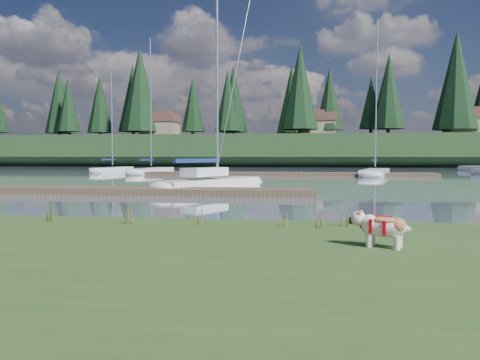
# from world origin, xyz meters

# --- Properties ---
(ground) EXTENTS (200.00, 200.00, 0.00)m
(ground) POSITION_xyz_m (0.00, 30.00, 0.00)
(ground) COLOR slate
(ground) RESTS_ON ground
(bank) EXTENTS (60.00, 9.00, 0.35)m
(bank) POSITION_xyz_m (0.00, -6.00, 0.17)
(bank) COLOR #314C20
(bank) RESTS_ON ground
(ridge) EXTENTS (200.00, 20.00, 5.00)m
(ridge) POSITION_xyz_m (0.00, 73.00, 2.50)
(ridge) COLOR #1A3117
(ridge) RESTS_ON ground
(bulldog) EXTENTS (0.94, 0.60, 0.56)m
(bulldog) POSITION_xyz_m (4.67, -4.43, 0.70)
(bulldog) COLOR silver
(bulldog) RESTS_ON bank
(sailboat_main) EXTENTS (5.26, 8.05, 11.92)m
(sailboat_main) POSITION_xyz_m (-1.19, 12.93, 0.42)
(sailboat_main) COLOR white
(sailboat_main) RESTS_ON ground
(dock_near) EXTENTS (16.00, 2.00, 0.30)m
(dock_near) POSITION_xyz_m (-4.00, 9.00, 0.15)
(dock_near) COLOR #4C3D2C
(dock_near) RESTS_ON ground
(dock_far) EXTENTS (26.00, 2.20, 0.30)m
(dock_far) POSITION_xyz_m (2.00, 30.00, 0.15)
(dock_far) COLOR #4C3D2C
(dock_far) RESTS_ON ground
(sailboat_bg_0) EXTENTS (2.42, 7.37, 10.58)m
(sailboat_bg_0) POSITION_xyz_m (-16.33, 35.69, 0.32)
(sailboat_bg_0) COLOR white
(sailboat_bg_0) RESTS_ON ground
(sailboat_bg_1) EXTENTS (2.45, 9.15, 13.37)m
(sailboat_bg_1) POSITION_xyz_m (-11.38, 33.59, 0.32)
(sailboat_bg_1) COLOR white
(sailboat_bg_1) RESTS_ON ground
(sailboat_bg_3) EXTENTS (4.12, 9.84, 14.01)m
(sailboat_bg_3) POSITION_xyz_m (10.17, 32.26, 0.32)
(sailboat_bg_3) COLOR white
(sailboat_bg_3) RESTS_ON ground
(sailboat_bg_5) EXTENTS (3.62, 8.79, 12.26)m
(sailboat_bg_5) POSITION_xyz_m (23.99, 45.56, 0.32)
(sailboat_bg_5) COLOR white
(sailboat_bg_5) RESTS_ON ground
(weed_0) EXTENTS (0.17, 0.14, 0.67)m
(weed_0) POSITION_xyz_m (-0.29, -2.46, 0.63)
(weed_0) COLOR #475B23
(weed_0) RESTS_ON bank
(weed_1) EXTENTS (0.17, 0.14, 0.53)m
(weed_1) POSITION_xyz_m (1.27, -2.48, 0.57)
(weed_1) COLOR #475B23
(weed_1) RESTS_ON bank
(weed_2) EXTENTS (0.17, 0.14, 0.59)m
(weed_2) POSITION_xyz_m (3.76, -2.54, 0.60)
(weed_2) COLOR #475B23
(weed_2) RESTS_ON bank
(weed_3) EXTENTS (0.17, 0.14, 0.55)m
(weed_3) POSITION_xyz_m (-2.09, -2.44, 0.58)
(weed_3) COLOR #475B23
(weed_3) RESTS_ON bank
(weed_4) EXTENTS (0.17, 0.14, 0.47)m
(weed_4) POSITION_xyz_m (3.06, -2.39, 0.55)
(weed_4) COLOR #475B23
(weed_4) RESTS_ON bank
(weed_5) EXTENTS (0.17, 0.14, 0.61)m
(weed_5) POSITION_xyz_m (4.29, -2.30, 0.60)
(weed_5) COLOR #475B23
(weed_5) RESTS_ON bank
(mud_lip) EXTENTS (60.00, 0.50, 0.14)m
(mud_lip) POSITION_xyz_m (0.00, -1.60, 0.07)
(mud_lip) COLOR #33281C
(mud_lip) RESTS_ON ground
(conifer_1) EXTENTS (4.40, 4.40, 11.30)m
(conifer_1) POSITION_xyz_m (-40.00, 71.00, 11.28)
(conifer_1) COLOR #382619
(conifer_1) RESTS_ON ridge
(conifer_2) EXTENTS (6.60, 6.60, 16.05)m
(conifer_2) POSITION_xyz_m (-25.00, 68.00, 13.54)
(conifer_2) COLOR #382619
(conifer_2) RESTS_ON ridge
(conifer_3) EXTENTS (4.84, 4.84, 12.25)m
(conifer_3) POSITION_xyz_m (-10.00, 72.00, 11.74)
(conifer_3) COLOR #382619
(conifer_3) RESTS_ON ridge
(conifer_4) EXTENTS (6.16, 6.16, 15.10)m
(conifer_4) POSITION_xyz_m (3.00, 66.00, 13.09)
(conifer_4) COLOR #382619
(conifer_4) RESTS_ON ridge
(conifer_5) EXTENTS (3.96, 3.96, 10.35)m
(conifer_5) POSITION_xyz_m (15.00, 70.00, 10.83)
(conifer_5) COLOR #382619
(conifer_5) RESTS_ON ridge
(conifer_6) EXTENTS (7.04, 7.04, 17.00)m
(conifer_6) POSITION_xyz_m (28.00, 68.00, 13.99)
(conifer_6) COLOR #382619
(conifer_6) RESTS_ON ridge
(house_0) EXTENTS (6.30, 5.30, 4.65)m
(house_0) POSITION_xyz_m (-22.00, 70.00, 7.31)
(house_0) COLOR gray
(house_0) RESTS_ON ridge
(house_1) EXTENTS (6.30, 5.30, 4.65)m
(house_1) POSITION_xyz_m (6.00, 71.00, 7.31)
(house_1) COLOR gray
(house_1) RESTS_ON ridge
(house_2) EXTENTS (6.30, 5.30, 4.65)m
(house_2) POSITION_xyz_m (30.00, 69.00, 7.31)
(house_2) COLOR gray
(house_2) RESTS_ON ridge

